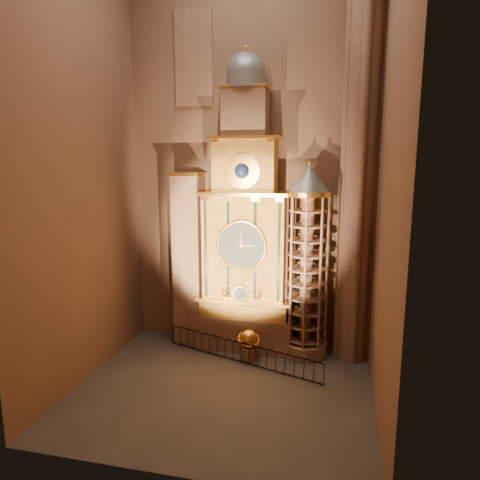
% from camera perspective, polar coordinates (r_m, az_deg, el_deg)
% --- Properties ---
extents(floor, '(14.00, 14.00, 0.00)m').
position_cam_1_polar(floor, '(21.80, -2.25, -19.23)').
color(floor, '#383330').
rests_on(floor, ground).
extents(wall_back, '(22.00, 0.00, 22.00)m').
position_cam_1_polar(wall_back, '(24.81, 1.25, 10.90)').
color(wall_back, brown).
rests_on(wall_back, floor).
extents(wall_left, '(0.00, 22.00, 22.00)m').
position_cam_1_polar(wall_left, '(21.89, -20.76, 10.32)').
color(wall_left, brown).
rests_on(wall_left, floor).
extents(wall_right, '(0.00, 22.00, 22.00)m').
position_cam_1_polar(wall_right, '(18.40, 19.42, 10.52)').
color(wall_right, brown).
rests_on(wall_right, floor).
extents(astronomical_clock, '(5.60, 2.41, 16.70)m').
position_cam_1_polar(astronomical_clock, '(24.14, 0.71, 0.61)').
color(astronomical_clock, '#8C634C').
rests_on(astronomical_clock, floor).
extents(portrait_tower, '(1.80, 1.60, 10.20)m').
position_cam_1_polar(portrait_tower, '(25.37, -6.82, -2.51)').
color(portrait_tower, '#8C634C').
rests_on(portrait_tower, floor).
extents(stair_turret, '(2.50, 2.50, 10.80)m').
position_cam_1_polar(stair_turret, '(23.69, 8.88, -3.19)').
color(stair_turret, '#8C634C').
rests_on(stair_turret, floor).
extents(gothic_pier, '(2.04, 2.04, 22.00)m').
position_cam_1_polar(gothic_pier, '(23.32, 15.83, 10.55)').
color(gothic_pier, '#8C634C').
rests_on(gothic_pier, floor).
extents(stained_glass_window, '(2.20, 0.14, 5.20)m').
position_cam_1_polar(stained_glass_window, '(26.20, -6.21, 22.94)').
color(stained_glass_window, navy).
rests_on(stained_glass_window, wall_back).
extents(celestial_globe, '(1.56, 1.52, 1.74)m').
position_cam_1_polar(celestial_globe, '(24.05, 1.18, -13.48)').
color(celestial_globe, '#8C634C').
rests_on(celestial_globe, floor).
extents(iron_railing, '(8.94, 3.02, 1.15)m').
position_cam_1_polar(iron_railing, '(23.88, 0.14, -14.77)').
color(iron_railing, black).
rests_on(iron_railing, floor).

